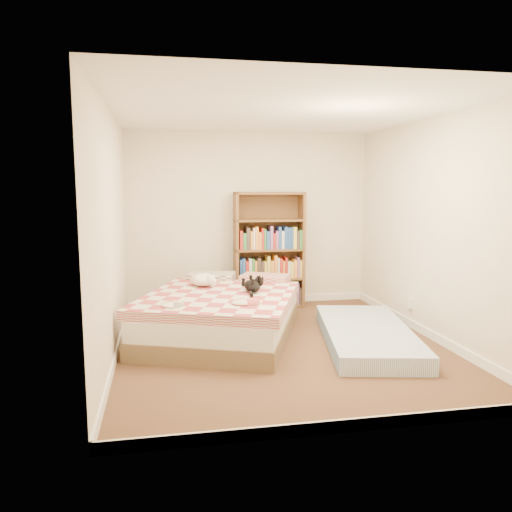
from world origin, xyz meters
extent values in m
cube|color=#4B2F20|center=(0.00, 0.00, 0.00)|extent=(3.50, 4.00, 0.01)
cube|color=white|center=(0.00, 0.00, 2.50)|extent=(3.50, 4.00, 0.01)
cube|color=#EEDFC8|center=(0.00, 2.00, 1.25)|extent=(3.50, 0.01, 2.50)
cube|color=#EEDFC8|center=(0.00, -2.00, 1.25)|extent=(3.50, 0.01, 2.50)
cube|color=#EEDFC8|center=(-1.75, 0.00, 1.25)|extent=(0.01, 4.00, 2.50)
cube|color=#EEDFC8|center=(1.75, 0.00, 1.25)|extent=(0.01, 4.00, 2.50)
cube|color=white|center=(0.00, 1.99, 0.05)|extent=(3.50, 0.02, 0.10)
cube|color=white|center=(0.00, -1.99, 0.05)|extent=(3.50, 0.02, 0.10)
cube|color=white|center=(-1.74, 0.00, 0.05)|extent=(0.02, 4.00, 0.10)
cube|color=white|center=(1.74, 0.00, 0.05)|extent=(0.02, 4.00, 0.10)
cube|color=white|center=(1.74, 0.40, 0.30)|extent=(0.03, 0.09, 0.13)
cube|color=brown|center=(-0.58, 0.48, 0.10)|extent=(2.22, 2.60, 0.20)
cube|color=silver|center=(-0.58, 0.48, 0.31)|extent=(2.17, 2.55, 0.22)
cube|color=#AA3F46|center=(-0.58, 0.48, 0.47)|extent=(2.15, 2.26, 0.11)
cube|color=slate|center=(-0.94, 1.30, 0.50)|extent=(0.70, 0.57, 0.16)
cube|color=#AA3F46|center=(-0.22, 1.30, 0.50)|extent=(0.70, 0.57, 0.16)
cube|color=#542B1C|center=(-0.23, 1.77, 0.83)|extent=(0.05, 0.33, 1.65)
cube|color=#542B1C|center=(0.72, 1.77, 0.83)|extent=(0.05, 0.33, 1.65)
cube|color=#542B1C|center=(0.25, 1.93, 0.83)|extent=(0.99, 0.04, 1.65)
cube|color=#542B1C|center=(0.25, 1.77, 0.02)|extent=(1.00, 0.35, 0.03)
cube|color=#542B1C|center=(0.25, 1.77, 0.84)|extent=(1.00, 0.35, 0.03)
cube|color=#542B1C|center=(0.25, 1.77, 1.63)|extent=(1.00, 0.35, 0.03)
cube|color=#6F91B9|center=(0.96, -0.09, 0.09)|extent=(1.30, 2.17, 0.18)
ellipsoid|color=black|center=(-0.25, 0.43, 0.59)|extent=(0.35, 0.41, 0.13)
sphere|color=black|center=(-0.25, 0.63, 0.60)|extent=(0.16, 0.16, 0.12)
cone|color=black|center=(-0.28, 0.67, 0.65)|extent=(0.05, 0.05, 0.04)
cone|color=black|center=(-0.21, 0.67, 0.65)|extent=(0.05, 0.05, 0.04)
cylinder|color=black|center=(-0.15, 0.17, 0.56)|extent=(0.15, 0.20, 0.04)
ellipsoid|color=silver|center=(-0.77, 0.84, 0.60)|extent=(0.33, 0.36, 0.16)
sphere|color=silver|center=(-0.68, 0.74, 0.62)|extent=(0.14, 0.14, 0.12)
sphere|color=silver|center=(-0.64, 0.70, 0.61)|extent=(0.06, 0.06, 0.06)
sphere|color=silver|center=(-0.90, 0.90, 0.59)|extent=(0.08, 0.08, 0.07)
camera|label=1|loc=(-1.25, -5.15, 1.74)|focal=35.00mm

